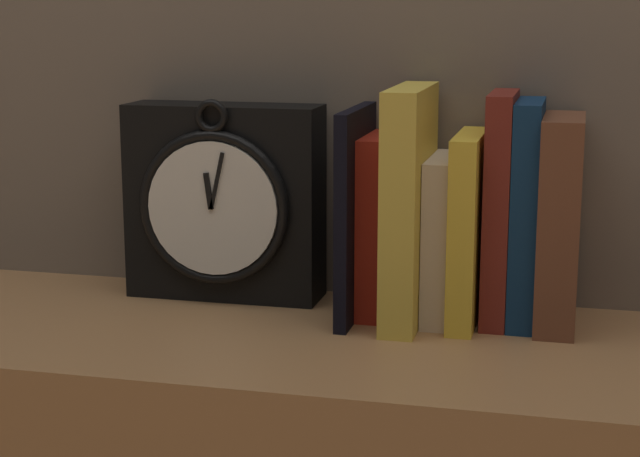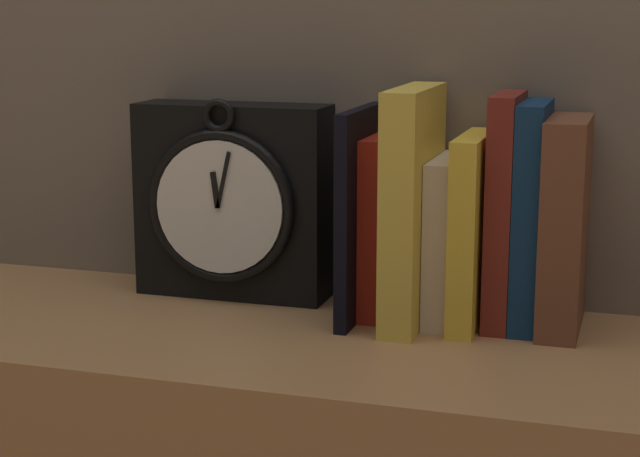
{
  "view_description": "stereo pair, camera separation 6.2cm",
  "coord_description": "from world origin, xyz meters",
  "px_view_note": "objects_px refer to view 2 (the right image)",
  "views": [
    {
      "loc": [
        0.25,
        -1.0,
        1.18
      ],
      "look_at": [
        0.0,
        0.0,
        0.96
      ],
      "focal_mm": 60.0,
      "sensor_mm": 36.0,
      "label": 1
    },
    {
      "loc": [
        0.31,
        -0.99,
        1.18
      ],
      "look_at": [
        0.0,
        0.0,
        0.96
      ],
      "focal_mm": 60.0,
      "sensor_mm": 36.0,
      "label": 2
    }
  ],
  "objects_px": {
    "book_slot0_black": "(360,214)",
    "book_slot1_red": "(385,225)",
    "clock": "(232,201)",
    "book_slot4_yellow": "(472,230)",
    "book_slot3_cream": "(445,239)",
    "book_slot5_maroon": "(504,210)",
    "book_slot2_yellow": "(413,206)",
    "book_slot6_navy": "(531,216)",
    "book_slot7_brown": "(565,226)"
  },
  "relations": [
    {
      "from": "book_slot0_black",
      "to": "book_slot1_red",
      "type": "xyz_separation_m",
      "value": [
        0.02,
        0.02,
        -0.02
      ]
    },
    {
      "from": "book_slot1_red",
      "to": "book_slot2_yellow",
      "type": "relative_size",
      "value": 0.78
    },
    {
      "from": "book_slot1_red",
      "to": "book_slot5_maroon",
      "type": "bearing_deg",
      "value": -0.13
    },
    {
      "from": "book_slot0_black",
      "to": "book_slot7_brown",
      "type": "height_order",
      "value": "book_slot0_black"
    },
    {
      "from": "book_slot2_yellow",
      "to": "book_slot1_red",
      "type": "bearing_deg",
      "value": 146.58
    },
    {
      "from": "book_slot7_brown",
      "to": "book_slot3_cream",
      "type": "bearing_deg",
      "value": 179.51
    },
    {
      "from": "clock",
      "to": "book_slot1_red",
      "type": "bearing_deg",
      "value": -5.05
    },
    {
      "from": "book_slot0_black",
      "to": "book_slot5_maroon",
      "type": "xyz_separation_m",
      "value": [
        0.15,
        0.02,
        0.01
      ]
    },
    {
      "from": "clock",
      "to": "book_slot4_yellow",
      "type": "bearing_deg",
      "value": -5.76
    },
    {
      "from": "book_slot0_black",
      "to": "book_slot5_maroon",
      "type": "relative_size",
      "value": 0.93
    },
    {
      "from": "book_slot1_red",
      "to": "book_slot3_cream",
      "type": "height_order",
      "value": "book_slot1_red"
    },
    {
      "from": "book_slot7_brown",
      "to": "book_slot0_black",
      "type": "bearing_deg",
      "value": -176.29
    },
    {
      "from": "book_slot1_red",
      "to": "book_slot0_black",
      "type": "bearing_deg",
      "value": -139.89
    },
    {
      "from": "book_slot6_navy",
      "to": "book_slot2_yellow",
      "type": "bearing_deg",
      "value": -169.32
    },
    {
      "from": "book_slot2_yellow",
      "to": "book_slot4_yellow",
      "type": "relative_size",
      "value": 1.24
    },
    {
      "from": "book_slot1_red",
      "to": "book_slot6_navy",
      "type": "bearing_deg",
      "value": -0.11
    },
    {
      "from": "book_slot0_black",
      "to": "clock",
      "type": "bearing_deg",
      "value": 167.42
    },
    {
      "from": "clock",
      "to": "book_slot3_cream",
      "type": "xyz_separation_m",
      "value": [
        0.25,
        -0.02,
        -0.02
      ]
    },
    {
      "from": "clock",
      "to": "book_slot2_yellow",
      "type": "distance_m",
      "value": 0.22
    },
    {
      "from": "book_slot5_maroon",
      "to": "book_slot6_navy",
      "type": "height_order",
      "value": "book_slot5_maroon"
    },
    {
      "from": "book_slot0_black",
      "to": "book_slot4_yellow",
      "type": "bearing_deg",
      "value": 3.7
    },
    {
      "from": "book_slot2_yellow",
      "to": "book_slot5_maroon",
      "type": "relative_size",
      "value": 1.02
    },
    {
      "from": "book_slot4_yellow",
      "to": "book_slot7_brown",
      "type": "relative_size",
      "value": 0.91
    },
    {
      "from": "book_slot0_black",
      "to": "book_slot5_maroon",
      "type": "height_order",
      "value": "book_slot5_maroon"
    },
    {
      "from": "book_slot2_yellow",
      "to": "book_slot6_navy",
      "type": "distance_m",
      "value": 0.12
    },
    {
      "from": "clock",
      "to": "book_slot2_yellow",
      "type": "xyz_separation_m",
      "value": [
        0.22,
        -0.04,
        0.01
      ]
    },
    {
      "from": "book_slot6_navy",
      "to": "clock",
      "type": "bearing_deg",
      "value": 177.2
    },
    {
      "from": "book_slot5_maroon",
      "to": "book_slot4_yellow",
      "type": "bearing_deg",
      "value": -159.87
    },
    {
      "from": "book_slot4_yellow",
      "to": "book_slot6_navy",
      "type": "bearing_deg",
      "value": 11.08
    },
    {
      "from": "book_slot2_yellow",
      "to": "book_slot0_black",
      "type": "bearing_deg",
      "value": 176.71
    },
    {
      "from": "book_slot4_yellow",
      "to": "clock",
      "type": "bearing_deg",
      "value": 174.24
    },
    {
      "from": "book_slot6_navy",
      "to": "book_slot4_yellow",
      "type": "bearing_deg",
      "value": -168.92
    },
    {
      "from": "clock",
      "to": "book_slot4_yellow",
      "type": "height_order",
      "value": "clock"
    },
    {
      "from": "book_slot1_red",
      "to": "book_slot4_yellow",
      "type": "xyz_separation_m",
      "value": [
        0.09,
        -0.01,
        0.0
      ]
    },
    {
      "from": "book_slot2_yellow",
      "to": "book_slot7_brown",
      "type": "xyz_separation_m",
      "value": [
        0.15,
        0.02,
        -0.01
      ]
    },
    {
      "from": "book_slot3_cream",
      "to": "book_slot5_maroon",
      "type": "distance_m",
      "value": 0.07
    },
    {
      "from": "book_slot2_yellow",
      "to": "clock",
      "type": "bearing_deg",
      "value": 169.84
    },
    {
      "from": "clock",
      "to": "book_slot2_yellow",
      "type": "relative_size",
      "value": 0.93
    },
    {
      "from": "book_slot0_black",
      "to": "book_slot1_red",
      "type": "distance_m",
      "value": 0.03
    },
    {
      "from": "book_slot0_black",
      "to": "book_slot1_red",
      "type": "relative_size",
      "value": 1.16
    },
    {
      "from": "clock",
      "to": "book_slot0_black",
      "type": "relative_size",
      "value": 1.03
    },
    {
      "from": "book_slot5_maroon",
      "to": "book_slot6_navy",
      "type": "bearing_deg",
      "value": -0.06
    },
    {
      "from": "clock",
      "to": "book_slot4_yellow",
      "type": "relative_size",
      "value": 1.15
    },
    {
      "from": "book_slot3_cream",
      "to": "book_slot2_yellow",
      "type": "bearing_deg",
      "value": -150.37
    },
    {
      "from": "book_slot3_cream",
      "to": "book_slot5_maroon",
      "type": "xyz_separation_m",
      "value": [
        0.06,
        0.0,
        0.03
      ]
    },
    {
      "from": "clock",
      "to": "book_slot5_maroon",
      "type": "height_order",
      "value": "book_slot5_maroon"
    },
    {
      "from": "book_slot1_red",
      "to": "book_slot5_maroon",
      "type": "distance_m",
      "value": 0.13
    },
    {
      "from": "book_slot3_cream",
      "to": "book_slot5_maroon",
      "type": "height_order",
      "value": "book_slot5_maroon"
    },
    {
      "from": "book_slot0_black",
      "to": "book_slot7_brown",
      "type": "bearing_deg",
      "value": 3.71
    },
    {
      "from": "book_slot1_red",
      "to": "book_slot5_maroon",
      "type": "xyz_separation_m",
      "value": [
        0.13,
        -0.0,
        0.02
      ]
    }
  ]
}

